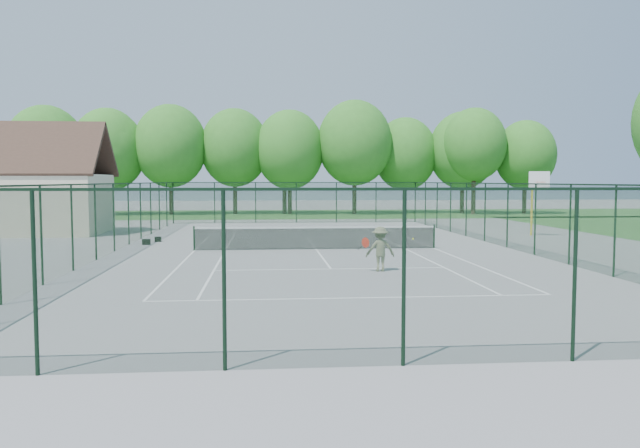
% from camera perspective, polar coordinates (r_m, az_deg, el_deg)
% --- Properties ---
extents(ground, '(140.00, 140.00, 0.00)m').
position_cam_1_polar(ground, '(28.50, -0.36, -2.33)').
color(ground, gray).
rests_on(ground, ground).
extents(grass_far, '(80.00, 16.00, 0.01)m').
position_cam_1_polar(grass_far, '(58.36, -2.77, 0.91)').
color(grass_far, '#36702D').
rests_on(grass_far, ground).
extents(court_lines, '(11.05, 23.85, 0.01)m').
position_cam_1_polar(court_lines, '(28.50, -0.36, -2.32)').
color(court_lines, white).
rests_on(court_lines, ground).
extents(tennis_net, '(11.08, 0.08, 1.10)m').
position_cam_1_polar(tennis_net, '(28.44, -0.36, -1.18)').
color(tennis_net, black).
rests_on(tennis_net, ground).
extents(fence_enclosure, '(18.05, 36.05, 3.02)m').
position_cam_1_polar(fence_enclosure, '(28.37, -0.36, 0.80)').
color(fence_enclosure, '#18391E').
rests_on(fence_enclosure, ground).
extents(utility_building, '(8.60, 6.27, 6.63)m').
position_cam_1_polar(utility_building, '(40.60, -24.80, 3.60)').
color(utility_building, beige).
rests_on(utility_building, ground).
extents(tree_line_far, '(39.40, 6.40, 9.70)m').
position_cam_1_polar(tree_line_far, '(58.35, -2.79, 6.80)').
color(tree_line_far, '#3B271D').
rests_on(tree_line_far, ground).
extents(basketball_goal, '(1.20, 1.43, 3.65)m').
position_cam_1_polar(basketball_goal, '(37.22, 19.13, 2.90)').
color(basketball_goal, yellow).
rests_on(basketball_goal, ground).
extents(sports_bag_a, '(0.39, 0.30, 0.28)m').
position_cam_1_polar(sports_bag_a, '(31.64, -15.60, -1.59)').
color(sports_bag_a, black).
rests_on(sports_bag_a, ground).
extents(sports_bag_b, '(0.36, 0.24, 0.26)m').
position_cam_1_polar(sports_bag_b, '(33.04, -14.59, -1.36)').
color(sports_bag_b, black).
rests_on(sports_bag_b, ground).
extents(tennis_player, '(2.16, 0.85, 1.55)m').
position_cam_1_polar(tennis_player, '(21.67, 5.52, -2.28)').
color(tennis_player, '#63674B').
rests_on(tennis_player, ground).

